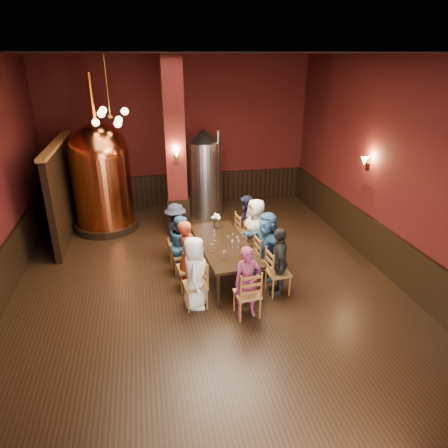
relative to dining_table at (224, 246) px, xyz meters
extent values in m
plane|color=black|center=(-0.44, -0.29, -0.69)|extent=(10.00, 10.00, 0.00)
plane|color=black|center=(-0.44, -0.29, 3.81)|extent=(10.00, 10.00, 0.00)
cube|color=#41110E|center=(-0.44, 4.71, 1.56)|extent=(8.00, 0.02, 4.50)
cube|color=#41110E|center=(-0.44, -5.29, 1.56)|extent=(8.00, 0.02, 4.50)
cube|color=#41110E|center=(3.56, -0.29, 1.56)|extent=(0.02, 10.00, 4.50)
cube|color=black|center=(3.52, -0.29, -0.19)|extent=(0.08, 9.90, 1.00)
cube|color=black|center=(-0.44, 4.67, -0.19)|extent=(7.90, 0.08, 1.00)
cube|color=#41110E|center=(-0.74, 2.51, 1.56)|extent=(0.58, 0.58, 4.50)
cube|color=black|center=(-3.64, 2.91, 0.51)|extent=(0.22, 3.50, 2.40)
cube|color=black|center=(0.00, 0.00, 0.03)|extent=(1.19, 2.47, 0.06)
cylinder|color=black|center=(-0.34, -1.17, -0.34)|extent=(0.07, 0.07, 0.69)
cylinder|color=black|center=(0.53, -1.10, -0.34)|extent=(0.07, 0.07, 0.69)
cylinder|color=black|center=(-0.53, 1.10, -0.34)|extent=(0.07, 0.07, 0.69)
cylinder|color=black|center=(0.34, 1.17, -0.34)|extent=(0.07, 0.07, 0.69)
imported|color=white|center=(-0.76, -1.07, 0.03)|extent=(0.59, 0.78, 1.44)
imported|color=#B73C1F|center=(-0.82, -0.40, 0.06)|extent=(0.39, 0.57, 1.50)
imported|color=#2C6694|center=(-0.87, 0.26, -0.01)|extent=(0.35, 0.67, 1.35)
imported|color=#1E1E2D|center=(-0.93, 0.93, 0.01)|extent=(0.79, 1.02, 1.39)
imported|color=black|center=(0.93, -0.93, 0.02)|extent=(0.52, 0.89, 1.42)
imported|color=#2D5B89|center=(0.87, -0.26, 0.06)|extent=(0.89, 1.45, 1.49)
imported|color=beige|center=(0.82, 0.40, 0.09)|extent=(0.60, 0.82, 1.55)
imported|color=#191A33|center=(0.76, 1.07, 0.02)|extent=(0.52, 0.75, 1.41)
imported|color=#7F2A4D|center=(0.13, -1.54, 0.00)|extent=(0.51, 0.34, 1.38)
cylinder|color=black|center=(-2.68, 3.18, -0.59)|extent=(1.73, 1.73, 0.19)
cylinder|color=#D46031|center=(-2.68, 3.18, 0.47)|extent=(1.55, 1.55, 1.92)
sphere|color=#D46031|center=(-2.68, 3.18, 1.43)|extent=(1.54, 1.54, 1.54)
cylinder|color=#D46031|center=(-2.68, 3.18, 2.78)|extent=(0.15, 0.15, 1.25)
cylinder|color=#B2B2B7|center=(0.16, 3.63, 0.42)|extent=(1.41, 1.41, 2.22)
cone|color=#B2B2B7|center=(0.16, 3.63, 1.71)|extent=(1.06, 1.06, 0.35)
cylinder|color=#B2B2B7|center=(0.51, 3.27, 0.64)|extent=(0.07, 0.07, 2.48)
cylinder|color=white|center=(0.00, 0.84, 0.16)|extent=(0.11, 0.11, 0.19)
camera|label=1|loc=(-1.53, -7.53, 3.80)|focal=32.00mm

